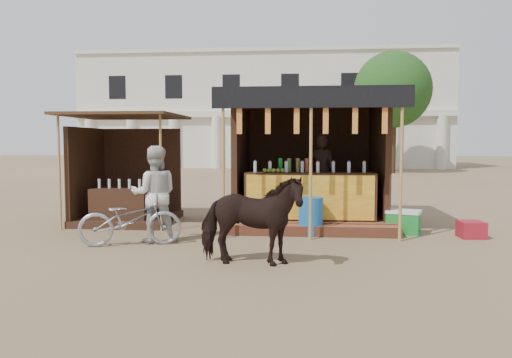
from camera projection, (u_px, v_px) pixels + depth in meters
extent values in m
plane|color=#846B4C|center=(246.00, 258.00, 7.66)|extent=(120.00, 120.00, 0.00)
cube|color=#984D31|center=(309.00, 218.00, 11.04)|extent=(3.40, 2.80, 0.22)
cube|color=#984D31|center=(310.00, 230.00, 9.50)|extent=(3.40, 0.35, 0.20)
cube|color=#3A2115|center=(310.00, 196.00, 10.05)|extent=(2.60, 0.55, 0.95)
cube|color=#BA7115|center=(310.00, 197.00, 9.77)|extent=(2.50, 0.02, 0.88)
cube|color=#3A2115|center=(309.00, 155.00, 12.18)|extent=(3.00, 0.12, 2.50)
cube|color=#3A2115|center=(241.00, 156.00, 11.08)|extent=(0.12, 2.50, 2.50)
cube|color=#3A2115|center=(379.00, 156.00, 10.80)|extent=(0.12, 2.50, 2.50)
cube|color=black|center=(310.00, 97.00, 10.65)|extent=(3.60, 3.60, 0.06)
cube|color=black|center=(311.00, 98.00, 8.89)|extent=(3.60, 0.06, 0.36)
cylinder|color=tan|center=(223.00, 164.00, 9.16)|extent=(0.06, 0.06, 2.75)
cylinder|color=tan|center=(311.00, 164.00, 9.01)|extent=(0.06, 0.06, 2.75)
cylinder|color=tan|center=(401.00, 165.00, 8.86)|extent=(0.06, 0.06, 2.75)
cube|color=red|center=(239.00, 119.00, 9.07)|extent=(0.10, 0.02, 0.55)
cube|color=red|center=(268.00, 119.00, 9.02)|extent=(0.10, 0.02, 0.55)
cube|color=red|center=(297.00, 119.00, 8.97)|extent=(0.10, 0.02, 0.55)
cube|color=red|center=(326.00, 118.00, 8.93)|extent=(0.10, 0.02, 0.55)
cube|color=red|center=(355.00, 118.00, 8.88)|extent=(0.10, 0.02, 0.55)
cube|color=red|center=(385.00, 118.00, 8.83)|extent=(0.10, 0.02, 0.55)
imported|color=black|center=(321.00, 173.00, 11.04)|extent=(0.72, 0.56, 1.74)
cube|color=#3A2115|center=(129.00, 219.00, 11.11)|extent=(2.00, 2.00, 0.15)
cube|color=#3A2115|center=(142.00, 173.00, 11.98)|extent=(1.90, 0.10, 2.10)
cube|color=#3A2115|center=(87.00, 175.00, 11.13)|extent=(0.10, 1.90, 2.10)
cube|color=#472D19|center=(125.00, 116.00, 10.85)|extent=(2.40, 2.40, 0.06)
cylinder|color=tan|center=(59.00, 172.00, 10.08)|extent=(0.05, 0.05, 2.35)
cylinder|color=tan|center=(161.00, 173.00, 9.89)|extent=(0.05, 0.05, 2.35)
cube|color=#3A2115|center=(120.00, 207.00, 10.59)|extent=(1.20, 0.50, 0.80)
imported|color=black|center=(251.00, 220.00, 7.14)|extent=(1.60, 0.82, 1.31)
imported|color=#9E9FA7|center=(130.00, 219.00, 8.56)|extent=(1.83, 1.07, 0.91)
imported|color=silver|center=(155.00, 194.00, 8.87)|extent=(0.97, 0.85, 1.71)
cylinder|color=#1659A7|center=(311.00, 216.00, 9.53)|extent=(0.59, 0.59, 0.73)
cube|color=maroon|center=(471.00, 229.00, 9.27)|extent=(0.46, 0.47, 0.31)
cube|color=#1B7D2C|center=(403.00, 223.00, 9.70)|extent=(0.72, 0.60, 0.40)
cube|color=white|center=(404.00, 212.00, 9.69)|extent=(0.75, 0.63, 0.06)
cube|color=silver|center=(264.00, 113.00, 37.35)|extent=(26.00, 7.00, 8.00)
cube|color=silver|center=(260.00, 114.00, 33.79)|extent=(26.00, 0.50, 0.40)
cube|color=silver|center=(260.00, 49.00, 33.58)|extent=(26.00, 0.30, 0.25)
cylinder|color=silver|center=(90.00, 142.00, 35.03)|extent=(0.70, 0.70, 3.60)
cylinder|color=silver|center=(132.00, 142.00, 34.76)|extent=(0.70, 0.70, 3.60)
cylinder|color=silver|center=(174.00, 142.00, 34.48)|extent=(0.70, 0.70, 3.60)
cylinder|color=silver|center=(217.00, 142.00, 34.21)|extent=(0.70, 0.70, 3.60)
cylinder|color=silver|center=(260.00, 142.00, 33.93)|extent=(0.70, 0.70, 3.60)
cylinder|color=silver|center=(304.00, 142.00, 33.66)|extent=(0.70, 0.70, 3.60)
cylinder|color=silver|center=(349.00, 142.00, 33.38)|extent=(0.70, 0.70, 3.60)
cylinder|color=silver|center=(395.00, 142.00, 33.11)|extent=(0.70, 0.70, 3.60)
cylinder|color=silver|center=(442.00, 142.00, 32.83)|extent=(0.70, 0.70, 3.60)
cylinder|color=#382314|center=(392.00, 139.00, 28.82)|extent=(0.50, 0.50, 4.00)
sphere|color=#28571D|center=(393.00, 90.00, 28.61)|extent=(4.40, 4.40, 4.40)
sphere|color=#28571D|center=(377.00, 101.00, 29.32)|extent=(2.99, 2.99, 2.99)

